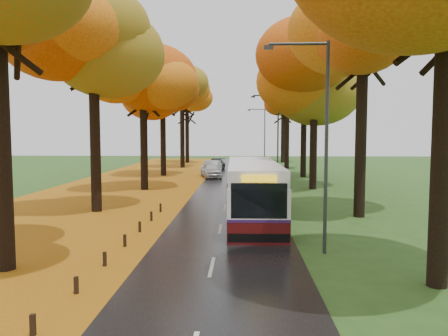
# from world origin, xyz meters

# --- Properties ---
(road) EXTENTS (6.50, 90.00, 0.04)m
(road) POSITION_xyz_m (0.00, 25.00, 0.02)
(road) COLOR black
(road) RESTS_ON ground
(centre_line) EXTENTS (0.12, 90.00, 0.01)m
(centre_line) POSITION_xyz_m (0.00, 25.00, 0.04)
(centre_line) COLOR silver
(centre_line) RESTS_ON road
(leaf_verge) EXTENTS (12.00, 90.00, 0.02)m
(leaf_verge) POSITION_xyz_m (-9.00, 25.00, 0.01)
(leaf_verge) COLOR #7D430B
(leaf_verge) RESTS_ON ground
(leaf_drift) EXTENTS (0.90, 90.00, 0.01)m
(leaf_drift) POSITION_xyz_m (-3.05, 25.00, 0.04)
(leaf_drift) COLOR #B17212
(leaf_drift) RESTS_ON road
(trees_left) EXTENTS (9.20, 74.00, 13.88)m
(trees_left) POSITION_xyz_m (-7.18, 27.06, 9.53)
(trees_left) COLOR black
(trees_left) RESTS_ON ground
(trees_right) EXTENTS (9.30, 74.20, 13.96)m
(trees_right) POSITION_xyz_m (7.19, 26.91, 9.69)
(trees_right) COLOR black
(trees_right) RESTS_ON ground
(bollard_row) EXTENTS (0.11, 23.51, 0.52)m
(bollard_row) POSITION_xyz_m (-3.70, 4.70, 0.26)
(bollard_row) COLOR black
(bollard_row) RESTS_ON ground
(streetlamp_near) EXTENTS (2.45, 0.18, 8.00)m
(streetlamp_near) POSITION_xyz_m (3.95, 8.00, 4.71)
(streetlamp_near) COLOR #333538
(streetlamp_near) RESTS_ON ground
(streetlamp_mid) EXTENTS (2.45, 0.18, 8.00)m
(streetlamp_mid) POSITION_xyz_m (3.95, 30.00, 4.71)
(streetlamp_mid) COLOR #333538
(streetlamp_mid) RESTS_ON ground
(streetlamp_far) EXTENTS (2.45, 0.18, 8.00)m
(streetlamp_far) POSITION_xyz_m (3.95, 52.00, 4.71)
(streetlamp_far) COLOR #333538
(streetlamp_far) RESTS_ON ground
(bus) EXTENTS (2.84, 11.49, 3.01)m
(bus) POSITION_xyz_m (1.61, 14.66, 1.62)
(bus) COLOR #490B0B
(bus) RESTS_ON road
(car_white) EXTENTS (2.69, 4.58, 1.46)m
(car_white) POSITION_xyz_m (-2.13, 36.23, 0.77)
(car_white) COLOR silver
(car_white) RESTS_ON road
(car_silver) EXTENTS (2.09, 4.72, 1.51)m
(car_silver) POSITION_xyz_m (-2.35, 40.11, 0.79)
(car_silver) COLOR #A8ABB0
(car_silver) RESTS_ON road
(car_dark) EXTENTS (2.47, 4.99, 1.39)m
(car_dark) POSITION_xyz_m (-2.22, 45.45, 0.74)
(car_dark) COLOR black
(car_dark) RESTS_ON road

